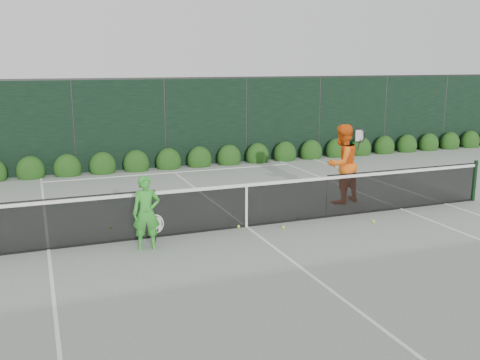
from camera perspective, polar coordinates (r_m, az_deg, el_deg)
name	(u,v)px	position (r m, az deg, el deg)	size (l,w,h in m)	color
ground	(246,227)	(11.80, 0.67, -5.03)	(80.00, 80.00, 0.00)	gray
tennis_net	(245,204)	(11.65, 0.57, -2.54)	(12.90, 0.10, 1.07)	black
player_woman	(146,213)	(10.42, -9.95, -3.46)	(0.64, 0.43, 1.45)	green
player_man	(342,164)	(13.87, 10.81, 1.71)	(1.17, 1.03, 2.03)	orange
court_lines	(246,227)	(11.80, 0.67, -5.00)	(11.03, 23.83, 0.01)	white
windscreen_fence	(306,186)	(9.03, 7.10, -0.61)	(32.00, 21.07, 3.06)	black
hedge_row	(169,162)	(18.39, -7.63, 1.94)	(31.66, 0.65, 0.94)	#16380F
tennis_balls	(230,226)	(11.79, -1.11, -4.88)	(5.66, 1.78, 0.07)	#BDE933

